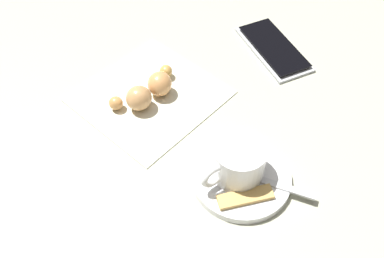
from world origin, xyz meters
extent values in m
plane|color=#A7A891|center=(0.00, 0.00, 0.00)|extent=(1.80, 1.80, 0.00)
cylinder|color=white|center=(0.09, -0.04, 0.01)|extent=(0.13, 0.13, 0.01)
cylinder|color=white|center=(0.09, -0.03, 0.04)|extent=(0.07, 0.07, 0.05)
cylinder|color=black|center=(0.09, -0.03, 0.04)|extent=(0.05, 0.05, 0.00)
torus|color=white|center=(0.07, -0.07, 0.04)|extent=(0.02, 0.04, 0.04)
cube|color=silver|center=(0.13, -0.03, 0.01)|extent=(0.11, 0.03, 0.00)
ellipsoid|color=silver|center=(0.07, -0.04, 0.01)|extent=(0.03, 0.02, 0.01)
cube|color=tan|center=(0.11, -0.06, 0.01)|extent=(0.06, 0.06, 0.01)
cube|color=silver|center=(-0.09, 0.03, 0.00)|extent=(0.22, 0.22, 0.00)
ellipsoid|color=tan|center=(-0.12, -0.02, 0.01)|extent=(0.03, 0.03, 0.02)
ellipsoid|color=tan|center=(-0.09, 0.00, 0.02)|extent=(0.05, 0.05, 0.04)
ellipsoid|color=tan|center=(-0.08, 0.04, 0.02)|extent=(0.04, 0.04, 0.04)
ellipsoid|color=tan|center=(-0.09, 0.07, 0.01)|extent=(0.03, 0.03, 0.02)
cube|color=#B3B7BE|center=(0.02, 0.22, 0.00)|extent=(0.16, 0.14, 0.01)
cube|color=black|center=(0.02, 0.22, 0.01)|extent=(0.14, 0.12, 0.00)
camera|label=1|loc=(0.20, -0.34, 0.49)|focal=42.19mm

